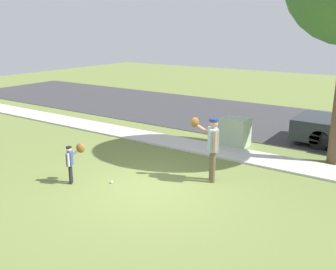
% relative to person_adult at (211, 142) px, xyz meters
% --- Properties ---
extents(ground_plane, '(48.00, 48.00, 0.00)m').
position_rel_person_adult_xyz_m(ground_plane, '(-0.98, 2.18, -1.05)').
color(ground_plane, olive).
extents(sidewalk_strip, '(36.00, 1.20, 0.06)m').
position_rel_person_adult_xyz_m(sidewalk_strip, '(-0.98, 2.28, -1.02)').
color(sidewalk_strip, beige).
rests_on(sidewalk_strip, ground).
extents(road_surface, '(36.00, 6.80, 0.02)m').
position_rel_person_adult_xyz_m(road_surface, '(-0.98, 7.28, -1.04)').
color(road_surface, '#38383A').
rests_on(road_surface, ground).
extents(person_adult, '(0.84, 0.49, 1.67)m').
position_rel_person_adult_xyz_m(person_adult, '(0.00, 0.00, 0.00)').
color(person_adult, brown).
rests_on(person_adult, ground).
extents(person_child, '(0.38, 0.54, 1.03)m').
position_rel_person_adult_xyz_m(person_child, '(-2.84, -2.08, -0.37)').
color(person_child, black).
rests_on(person_child, ground).
extents(baseball, '(0.07, 0.07, 0.07)m').
position_rel_person_adult_xyz_m(baseball, '(-2.01, -1.58, -1.01)').
color(baseball, white).
rests_on(baseball, ground).
extents(utility_cabinet, '(0.88, 0.72, 0.98)m').
position_rel_person_adult_xyz_m(utility_cabinet, '(-0.74, 3.16, -0.56)').
color(utility_cabinet, '#9EB293').
rests_on(utility_cabinet, ground).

